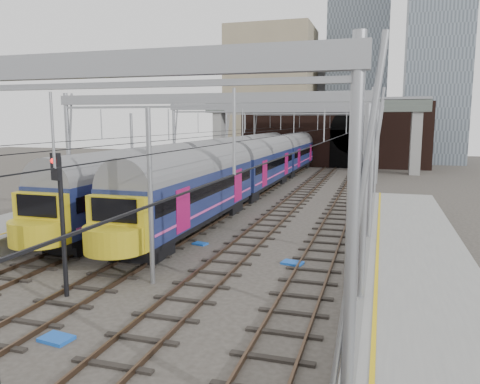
% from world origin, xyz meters
% --- Properties ---
extents(ground, '(160.00, 160.00, 0.00)m').
position_xyz_m(ground, '(0.00, 0.00, 0.00)').
color(ground, '#38332D').
rests_on(ground, ground).
extents(platform_right, '(4.32, 47.00, 1.12)m').
position_xyz_m(platform_right, '(10.18, -1.50, 0.55)').
color(platform_right, gray).
rests_on(platform_right, ground).
extents(tracks, '(14.40, 80.00, 0.22)m').
position_xyz_m(tracks, '(0.00, 15.00, 0.02)').
color(tracks, '#4C3828').
rests_on(tracks, ground).
extents(overhead_line, '(16.80, 80.00, 8.00)m').
position_xyz_m(overhead_line, '(0.00, 21.49, 6.57)').
color(overhead_line, gray).
rests_on(overhead_line, ground).
extents(retaining_wall, '(28.00, 2.75, 9.00)m').
position_xyz_m(retaining_wall, '(1.40, 51.93, 4.33)').
color(retaining_wall, black).
rests_on(retaining_wall, ground).
extents(overbridge, '(28.00, 3.00, 9.25)m').
position_xyz_m(overbridge, '(0.00, 46.00, 7.27)').
color(overbridge, gray).
rests_on(overbridge, ground).
extents(city_skyline, '(37.50, 27.50, 60.00)m').
position_xyz_m(city_skyline, '(2.73, 70.48, 17.09)').
color(city_skyline, tan).
rests_on(city_skyline, ground).
extents(train_main, '(2.89, 66.71, 4.94)m').
position_xyz_m(train_main, '(-2.00, 35.92, 2.54)').
color(train_main, black).
rests_on(train_main, ground).
extents(train_second, '(2.82, 48.87, 4.84)m').
position_xyz_m(train_second, '(-6.00, 27.11, 2.50)').
color(train_second, black).
rests_on(train_second, ground).
extents(signal_near_left, '(0.41, 0.48, 5.37)m').
position_xyz_m(signal_near_left, '(-2.42, -0.28, 3.34)').
color(signal_near_left, black).
rests_on(signal_near_left, ground).
extents(equip_cover_a, '(1.02, 0.78, 0.11)m').
position_xyz_m(equip_cover_a, '(-0.43, -3.34, 0.06)').
color(equip_cover_a, blue).
rests_on(equip_cover_a, ground).
extents(equip_cover_b, '(0.85, 0.69, 0.09)m').
position_xyz_m(equip_cover_b, '(-0.37, 8.08, 0.04)').
color(equip_cover_b, blue).
rests_on(equip_cover_b, ground).
extents(equip_cover_c, '(1.05, 0.84, 0.11)m').
position_xyz_m(equip_cover_c, '(4.94, 6.14, 0.05)').
color(equip_cover_c, blue).
rests_on(equip_cover_c, ground).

